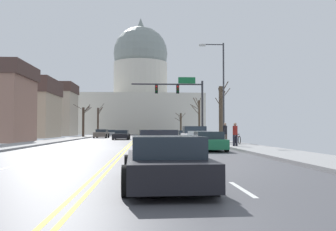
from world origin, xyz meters
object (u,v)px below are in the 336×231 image
Objects in this scene: sedan_oncoming_00 at (121,135)px; sedan_near_03 at (157,146)px; sedan_near_00 at (186,137)px; sedan_near_02 at (208,142)px; pedestrian_00 at (225,132)px; bicycle_parked at (238,140)px; street_lamp_right at (221,84)px; pickup_truck_near_01 at (195,137)px; sedan_near_04 at (165,162)px; pedestrian_01 at (235,133)px; sedan_oncoming_01 at (101,134)px; signal_gantry at (183,95)px; sedan_oncoming_02 at (111,133)px.

sedan_near_03 is at bearing -83.48° from sedan_oncoming_00.
sedan_near_03 reaches higher than sedan_oncoming_00.
sedan_near_02 is (-0.10, -13.56, 0.00)m from sedan_near_00.
sedan_oncoming_00 is 2.77× the size of pedestrian_00.
bicycle_parked is (3.34, -7.35, -0.08)m from sedan_near_00.
pickup_truck_near_01 is at bearing -146.36° from street_lamp_right.
sedan_near_04 is (-3.65, -21.67, -0.15)m from pickup_truck_near_01.
sedan_near_00 reaches higher than sedan_oncoming_00.
sedan_near_03 is 2.66× the size of pedestrian_01.
sedan_oncoming_00 is (-7.06, 11.08, -0.01)m from sedan_near_00.
sedan_near_02 is 2.72× the size of pedestrian_01.
sedan_oncoming_01 is at bearing 118.38° from street_lamp_right.
street_lamp_right reaches higher than sedan_oncoming_00.
signal_gantry is at bearing 81.67° from sedan_near_03.
pedestrian_00 reaches higher than sedan_oncoming_02.
sedan_near_03 is at bearing -99.75° from sedan_near_00.
sedan_oncoming_01 is at bearing 98.46° from sedan_near_04.
signal_gantry is at bearing -44.84° from sedan_oncoming_00.
pedestrian_01 is (5.87, 17.08, 0.50)m from sedan_near_04.
bicycle_parked is (10.40, -18.43, -0.07)m from sedan_oncoming_00.
pedestrian_00 is (5.83, 12.99, 0.46)m from sedan_near_03.
pedestrian_01 is at bearing -77.56° from sedan_near_00.
street_lamp_right is 6.94m from sedan_near_00.
pedestrian_01 reaches higher than pickup_truck_near_01.
sedan_near_00 is 13.56m from sedan_near_02.
pedestrian_00 is 1.16m from bicycle_parked.
pedestrian_01 reaches higher than sedan_oncoming_01.
sedan_near_00 is 0.99× the size of sedan_near_04.
sedan_oncoming_00 is 20.61m from pedestrian_00.
sedan_near_00 is 1.07× the size of sedan_near_03.
street_lamp_right is at bearing -73.14° from signal_gantry.
pedestrian_00 is at bearing 89.95° from pedestrian_01.
pickup_truck_near_01 reaches higher than sedan_near_04.
sedan_oncoming_01 reaches higher than sedan_oncoming_02.
sedan_oncoming_00 is at bearing 119.45° from bicycle_parked.
pickup_truck_near_01 is 1.14× the size of sedan_oncoming_00.
sedan_near_04 is at bearing -90.40° from sedan_near_03.
pickup_truck_near_01 is at bearing 151.12° from pedestrian_00.
signal_gantry is 6.00m from sedan_near_00.
sedan_oncoming_02 is (-13.06, 37.62, -4.73)m from street_lamp_right.
sedan_near_02 is 7.49m from sedan_near_03.
signal_gantry is 11.01m from sedan_oncoming_00.
sedan_near_03 is at bearing -116.84° from sedan_near_02.
street_lamp_right is 5.70m from bicycle_parked.
pickup_truck_near_01 is at bearing 115.89° from pedestrian_01.
signal_gantry reaches higher than pedestrian_00.
sedan_oncoming_01 is (-7.12, 47.85, 0.04)m from sedan_near_04.
pedestrian_00 is at bearing -72.08° from sedan_near_00.
signal_gantry is 15.31m from pedestrian_01.
pedestrian_00 is (2.35, -7.26, 0.51)m from sedan_near_00.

